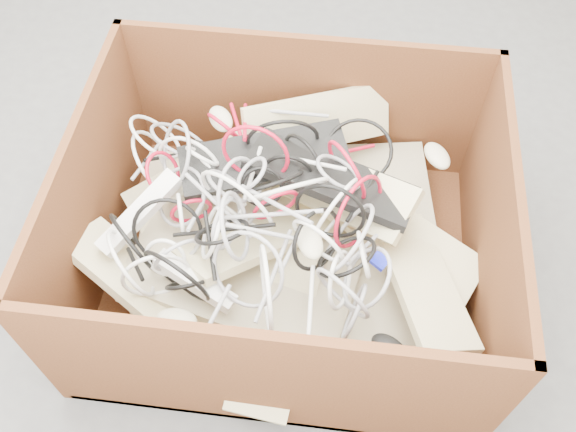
# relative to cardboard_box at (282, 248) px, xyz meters

# --- Properties ---
(ground) EXTENTS (3.00, 3.00, 0.00)m
(ground) POSITION_rel_cardboard_box_xyz_m (-0.18, 0.22, -0.15)
(ground) COLOR #4B4B4D
(ground) RESTS_ON ground
(cardboard_box) EXTENTS (1.22, 1.01, 0.60)m
(cardboard_box) POSITION_rel_cardboard_box_xyz_m (0.00, 0.00, 0.00)
(cardboard_box) COLOR #422110
(cardboard_box) RESTS_ON ground
(keyboard_pile) EXTENTS (1.26, 1.08, 0.36)m
(keyboard_pile) POSITION_rel_cardboard_box_xyz_m (0.04, 0.03, 0.14)
(keyboard_pile) COLOR beige
(keyboard_pile) RESTS_ON cardboard_box
(mice_scatter) EXTENTS (0.91, 0.76, 0.21)m
(mice_scatter) POSITION_rel_cardboard_box_xyz_m (0.01, -0.04, 0.20)
(mice_scatter) COLOR beige
(mice_scatter) RESTS_ON keyboard_pile
(power_strip_left) EXTENTS (0.22, 0.28, 0.12)m
(power_strip_left) POSITION_rel_cardboard_box_xyz_m (-0.40, -0.07, 0.22)
(power_strip_left) COLOR white
(power_strip_left) RESTS_ON keyboard_pile
(power_strip_right) EXTENTS (0.25, 0.15, 0.08)m
(power_strip_right) POSITION_rel_cardboard_box_xyz_m (-0.21, -0.25, 0.18)
(power_strip_right) COLOR white
(power_strip_right) RESTS_ON keyboard_pile
(vga_plug) EXTENTS (0.06, 0.06, 0.03)m
(vga_plug) POSITION_rel_cardboard_box_xyz_m (0.29, -0.14, 0.22)
(vga_plug) COLOR #0E18D3
(vga_plug) RESTS_ON keyboard_pile
(cable_tangle) EXTENTS (0.86, 0.84, 0.46)m
(cable_tangle) POSITION_rel_cardboard_box_xyz_m (-0.08, -0.04, 0.25)
(cable_tangle) COLOR black
(cable_tangle) RESTS_ON keyboard_pile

